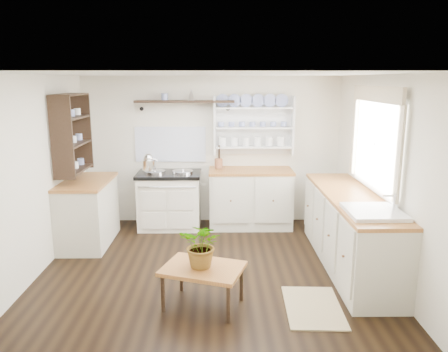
{
  "coord_description": "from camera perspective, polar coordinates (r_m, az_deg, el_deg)",
  "views": [
    {
      "loc": [
        0.12,
        -4.91,
        2.24
      ],
      "look_at": [
        0.18,
        0.25,
        1.1
      ],
      "focal_mm": 35.0,
      "sensor_mm": 36.0,
      "label": 1
    }
  ],
  "objects": [
    {
      "name": "floor",
      "position": [
        5.39,
        -1.88,
        -12.08
      ],
      "size": [
        4.0,
        3.8,
        0.01
      ],
      "primitive_type": "cube",
      "color": "black",
      "rests_on": "ground"
    },
    {
      "name": "wall_back",
      "position": [
        6.89,
        -1.62,
        3.37
      ],
      "size": [
        4.0,
        0.02,
        2.3
      ],
      "primitive_type": "cube",
      "color": "#EDE5CD",
      "rests_on": "ground"
    },
    {
      "name": "wall_right",
      "position": [
        5.37,
        19.9,
        -0.01
      ],
      "size": [
        0.02,
        3.8,
        2.3
      ],
      "primitive_type": "cube",
      "color": "#EDE5CD",
      "rests_on": "ground"
    },
    {
      "name": "wall_left",
      "position": [
        5.45,
        -23.48,
        -0.11
      ],
      "size": [
        0.02,
        3.8,
        2.3
      ],
      "primitive_type": "cube",
      "color": "#EDE5CD",
      "rests_on": "ground"
    },
    {
      "name": "ceiling",
      "position": [
        4.91,
        -2.07,
        13.16
      ],
      "size": [
        4.0,
        3.8,
        0.01
      ],
      "primitive_type": "cube",
      "color": "white",
      "rests_on": "wall_back"
    },
    {
      "name": "window",
      "position": [
        5.42,
        19.17,
        4.62
      ],
      "size": [
        0.08,
        1.55,
        1.22
      ],
      "color": "white",
      "rests_on": "wall_right"
    },
    {
      "name": "aga_cooker",
      "position": [
        6.76,
        -7.12,
        -3.07
      ],
      "size": [
        0.96,
        0.67,
        0.89
      ],
      "color": "white",
      "rests_on": "floor"
    },
    {
      "name": "back_cabinets",
      "position": [
        6.76,
        3.47,
        -2.81
      ],
      "size": [
        1.27,
        0.63,
        0.9
      ],
      "color": "beige",
      "rests_on": "floor"
    },
    {
      "name": "right_cabinets",
      "position": [
        5.54,
        16.09,
        -6.77
      ],
      "size": [
        0.62,
        2.43,
        0.9
      ],
      "color": "beige",
      "rests_on": "floor"
    },
    {
      "name": "belfast_sink",
      "position": [
        4.76,
        18.9,
        -5.82
      ],
      "size": [
        0.55,
        0.6,
        0.45
      ],
      "color": "white",
      "rests_on": "right_cabinets"
    },
    {
      "name": "left_cabinets",
      "position": [
        6.34,
        -17.34,
        -4.42
      ],
      "size": [
        0.62,
        1.13,
        0.9
      ],
      "color": "beige",
      "rests_on": "floor"
    },
    {
      "name": "plate_rack",
      "position": [
        6.82,
        3.85,
        6.69
      ],
      "size": [
        1.2,
        0.22,
        0.9
      ],
      "color": "white",
      "rests_on": "wall_back"
    },
    {
      "name": "high_shelf",
      "position": [
        6.71,
        -5.15,
        9.59
      ],
      "size": [
        1.5,
        0.29,
        0.16
      ],
      "color": "black",
      "rests_on": "wall_back"
    },
    {
      "name": "left_shelving",
      "position": [
        6.16,
        -19.25,
        5.35
      ],
      "size": [
        0.28,
        0.8,
        1.05
      ],
      "primitive_type": "cube",
      "color": "black",
      "rests_on": "wall_left"
    },
    {
      "name": "kettle",
      "position": [
        6.55,
        -9.81,
        1.81
      ],
      "size": [
        0.2,
        0.2,
        0.24
      ],
      "primitive_type": null,
      "color": "silver",
      "rests_on": "aga_cooker"
    },
    {
      "name": "utensil_crock",
      "position": [
        6.7,
        -0.72,
        1.66
      ],
      "size": [
        0.12,
        0.12,
        0.15
      ],
      "primitive_type": "cylinder",
      "color": "brown",
      "rests_on": "back_cabinets"
    },
    {
      "name": "center_table",
      "position": [
        4.46,
        -2.77,
        -12.31
      ],
      "size": [
        0.91,
        0.77,
        0.42
      ],
      "rotation": [
        0.0,
        0.0,
        -0.33
      ],
      "color": "brown",
      "rests_on": "floor"
    },
    {
      "name": "potted_plant",
      "position": [
        4.35,
        -2.81,
        -8.94
      ],
      "size": [
        0.53,
        0.49,
        0.47
      ],
      "primitive_type": "imported",
      "rotation": [
        0.0,
        0.0,
        -0.36
      ],
      "color": "#3F7233",
      "rests_on": "center_table"
    },
    {
      "name": "floor_rug",
      "position": [
        4.66,
        11.55,
        -16.43
      ],
      "size": [
        0.58,
        0.87,
        0.02
      ],
      "primitive_type": "cube",
      "rotation": [
        0.0,
        0.0,
        -0.04
      ],
      "color": "olive",
      "rests_on": "floor"
    }
  ]
}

